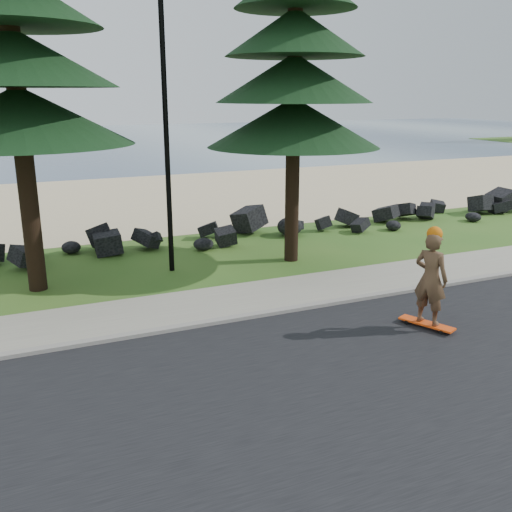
# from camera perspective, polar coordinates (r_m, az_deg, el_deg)

# --- Properties ---
(ground) EXTENTS (160.00, 160.00, 0.00)m
(ground) POSITION_cam_1_polar(r_m,az_deg,el_deg) (13.10, -4.65, -5.28)
(ground) COLOR #2D5C1C
(ground) RESTS_ON ground
(road) EXTENTS (160.00, 7.00, 0.02)m
(road) POSITION_cam_1_polar(r_m,az_deg,el_deg) (9.36, 4.68, -14.41)
(road) COLOR black
(road) RESTS_ON ground
(kerb) EXTENTS (160.00, 0.20, 0.10)m
(kerb) POSITION_cam_1_polar(r_m,az_deg,el_deg) (12.29, -3.28, -6.46)
(kerb) COLOR gray
(kerb) RESTS_ON ground
(sidewalk) EXTENTS (160.00, 2.00, 0.08)m
(sidewalk) POSITION_cam_1_polar(r_m,az_deg,el_deg) (13.26, -4.94, -4.83)
(sidewalk) COLOR gray
(sidewalk) RESTS_ON ground
(beach_sand) EXTENTS (160.00, 15.00, 0.01)m
(beach_sand) POSITION_cam_1_polar(r_m,az_deg,el_deg) (26.79, -14.87, 5.25)
(beach_sand) COLOR beige
(beach_sand) RESTS_ON ground
(ocean) EXTENTS (160.00, 58.00, 0.01)m
(ocean) POSITION_cam_1_polar(r_m,az_deg,el_deg) (62.88, -20.28, 10.67)
(ocean) COLOR #38506B
(ocean) RESTS_ON ground
(seawall_boulders) EXTENTS (60.00, 2.40, 1.10)m
(seawall_boulders) POSITION_cam_1_polar(r_m,az_deg,el_deg) (18.24, -10.40, 0.65)
(seawall_boulders) COLOR black
(seawall_boulders) RESTS_ON ground
(lamp_post) EXTENTS (0.25, 0.14, 8.14)m
(lamp_post) POSITION_cam_1_polar(r_m,az_deg,el_deg) (15.30, -9.04, 13.52)
(lamp_post) COLOR black
(lamp_post) RESTS_ON ground
(skateboarder) EXTENTS (0.73, 1.18, 2.17)m
(skateboarder) POSITION_cam_1_polar(r_m,az_deg,el_deg) (12.15, 17.07, -2.21)
(skateboarder) COLOR #ED450D
(skateboarder) RESTS_ON ground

